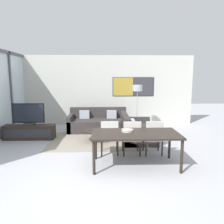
{
  "coord_description": "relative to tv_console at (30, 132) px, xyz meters",
  "views": [
    {
      "loc": [
        0.09,
        -3.7,
        1.94
      ],
      "look_at": [
        0.29,
        2.46,
        0.95
      ],
      "focal_mm": 35.0,
      "sensor_mm": 36.0,
      "label": 1
    }
  ],
  "objects": [
    {
      "name": "ground_plane",
      "position": [
        2.3,
        -3.06,
        -0.23
      ],
      "size": [
        24.0,
        24.0,
        0.0
      ],
      "primitive_type": "plane",
      "color": "#B2B2B7"
    },
    {
      "name": "wall_back",
      "position": [
        2.34,
        2.16,
        1.18
      ],
      "size": [
        7.33,
        0.09,
        2.8
      ],
      "color": "silver",
      "rests_on": "ground_plane"
    },
    {
      "name": "area_rug",
      "position": [
        2.12,
        -0.24,
        -0.22
      ],
      "size": [
        2.84,
        2.1,
        0.01
      ],
      "color": "gray",
      "rests_on": "ground_plane"
    },
    {
      "name": "tv_console",
      "position": [
        0.0,
        0.0,
        0.0
      ],
      "size": [
        1.56,
        0.4,
        0.45
      ],
      "color": "black",
      "rests_on": "ground_plane"
    },
    {
      "name": "television",
      "position": [
        0.0,
        0.0,
        0.56
      ],
      "size": [
        0.99,
        0.2,
        0.68
      ],
      "color": "#2D2D33",
      "rests_on": "tv_console"
    },
    {
      "name": "sofa_main",
      "position": [
        2.12,
        1.07,
        0.04
      ],
      "size": [
        2.1,
        0.98,
        0.82
      ],
      "color": "#383333",
      "rests_on": "ground_plane"
    },
    {
      "name": "sofa_side",
      "position": [
        3.32,
        -0.22,
        0.04
      ],
      "size": [
        0.98,
        1.52,
        0.82
      ],
      "rotation": [
        0.0,
        0.0,
        1.57
      ],
      "color": "#383333",
      "rests_on": "ground_plane"
    },
    {
      "name": "coffee_table",
      "position": [
        2.12,
        -0.24,
        0.04
      ],
      "size": [
        0.89,
        0.89,
        0.35
      ],
      "color": "black",
      "rests_on": "ground_plane"
    },
    {
      "name": "dining_table",
      "position": [
        3.04,
        -2.19,
        0.45
      ],
      "size": [
        1.89,
        0.96,
        0.74
      ],
      "color": "black",
      "rests_on": "ground_plane"
    },
    {
      "name": "dining_chair_left",
      "position": [
        2.49,
        -1.47,
        0.26
      ],
      "size": [
        0.46,
        0.46,
        0.88
      ],
      "color": "beige",
      "rests_on": "ground_plane"
    },
    {
      "name": "dining_chair_centre",
      "position": [
        3.04,
        -1.52,
        0.26
      ],
      "size": [
        0.46,
        0.46,
        0.88
      ],
      "color": "beige",
      "rests_on": "ground_plane"
    },
    {
      "name": "dining_chair_right",
      "position": [
        3.59,
        -1.51,
        0.26
      ],
      "size": [
        0.46,
        0.46,
        0.88
      ],
      "color": "beige",
      "rests_on": "ground_plane"
    },
    {
      "name": "fruit_bowl",
      "position": [
        2.88,
        -2.07,
        0.55
      ],
      "size": [
        0.26,
        0.26,
        0.05
      ],
      "color": "#B7B2A8",
      "rests_on": "dining_table"
    },
    {
      "name": "floor_lamp",
      "position": [
        3.54,
        1.01,
        1.2
      ],
      "size": [
        0.35,
        0.35,
        1.66
      ],
      "color": "#2D2D33",
      "rests_on": "ground_plane"
    }
  ]
}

